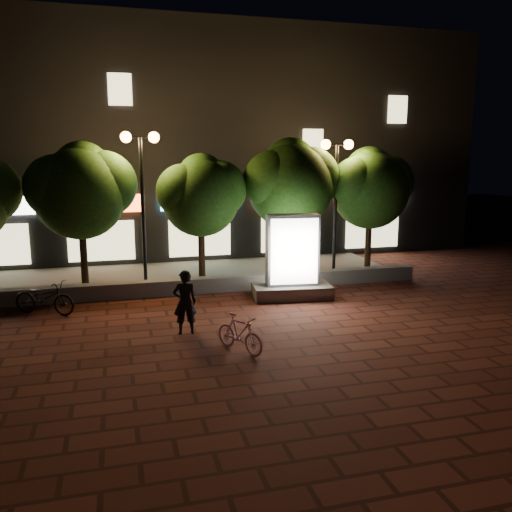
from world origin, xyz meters
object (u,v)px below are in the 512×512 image
object	(u,v)px
street_lamp_left	(141,170)
scooter_pink	(240,333)
tree_left	(81,188)
rider	(185,302)
ad_kiosk	(292,264)
street_lamp_right	(336,172)
tree_right	(291,181)
tree_far_right	(371,185)
tree_mid	(202,192)
scooter_parked	(44,298)

from	to	relation	value
street_lamp_left	scooter_pink	distance (m)	7.82
tree_left	rider	xyz separation A→B (m)	(2.65, -5.41, -2.61)
ad_kiosk	rider	xyz separation A→B (m)	(-3.76, -2.60, -0.25)
scooter_pink	street_lamp_right	bearing A→B (deg)	21.44
tree_right	street_lamp_right	xyz separation A→B (m)	(1.64, -0.26, 0.33)
tree_far_right	street_lamp_right	world-z (taller)	street_lamp_right
street_lamp_right	ad_kiosk	xyz separation A→B (m)	(-2.54, -2.54, -2.81)
tree_left	tree_right	size ratio (longest dim) A/B	0.97
ad_kiosk	tree_right	bearing A→B (deg)	72.22
tree_right	tree_far_right	distance (m)	3.20
tree_left	tree_right	world-z (taller)	tree_right
tree_right	ad_kiosk	xyz separation A→B (m)	(-0.90, -2.80, -2.48)
tree_far_right	ad_kiosk	size ratio (longest dim) A/B	1.77
tree_left	tree_mid	xyz separation A→B (m)	(4.00, -0.00, -0.23)
tree_right	tree_far_right	bearing A→B (deg)	-0.00
rider	scooter_parked	world-z (taller)	rider
tree_mid	rider	bearing A→B (deg)	-104.03
street_lamp_left	rider	size ratio (longest dim) A/B	3.11
tree_right	rider	world-z (taller)	tree_right
tree_left	rider	world-z (taller)	tree_left
tree_left	tree_far_right	xyz separation A→B (m)	(10.50, -0.00, -0.08)
rider	tree_left	bearing A→B (deg)	-63.35
tree_mid	rider	distance (m)	6.06
tree_right	rider	size ratio (longest dim) A/B	3.05
tree_mid	rider	size ratio (longest dim) A/B	2.71
tree_left	tree_far_right	world-z (taller)	tree_left
tree_far_right	street_lamp_right	distance (m)	1.66
tree_mid	scooter_pink	distance (m)	7.53
tree_left	tree_right	xyz separation A→B (m)	(7.30, 0.00, 0.12)
street_lamp_right	tree_right	bearing A→B (deg)	170.90
tree_left	scooter_parked	world-z (taller)	tree_left
scooter_pink	ad_kiosk	bearing A→B (deg)	26.51
ad_kiosk	tree_left	bearing A→B (deg)	156.34
tree_far_right	street_lamp_left	bearing A→B (deg)	-178.24
scooter_pink	rider	bearing A→B (deg)	92.85
tree_mid	street_lamp_right	bearing A→B (deg)	-3.04
tree_left	ad_kiosk	world-z (taller)	tree_left
street_lamp_left	scooter_parked	bearing A→B (deg)	-140.81
tree_right	ad_kiosk	distance (m)	3.85
tree_left	tree_right	distance (m)	7.30
tree_mid	scooter_pink	world-z (taller)	tree_mid
tree_far_right	scooter_pink	size ratio (longest dim) A/B	3.23
tree_left	ad_kiosk	size ratio (longest dim) A/B	1.82
tree_far_right	scooter_pink	xyz separation A→B (m)	(-6.81, -6.99, -2.93)
tree_far_right	tree_left	bearing A→B (deg)	180.00
street_lamp_left	tree_left	bearing A→B (deg)	172.30
tree_right	tree_left	bearing A→B (deg)	-180.00
tree_left	ad_kiosk	distance (m)	7.38
tree_far_right	scooter_pink	bearing A→B (deg)	-134.22
tree_left	tree_far_right	size ratio (longest dim) A/B	1.03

